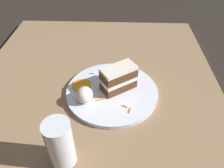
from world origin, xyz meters
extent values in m
plane|color=black|center=(0.00, 0.00, 0.00)|extent=(6.00, 6.00, 0.00)
cube|color=#846647|center=(0.00, 0.00, 0.02)|extent=(1.10, 0.88, 0.03)
cylinder|color=silver|center=(0.00, 0.06, 0.04)|extent=(0.31, 0.31, 0.01)
cube|color=#4C2D19|center=(-0.01, 0.08, 0.06)|extent=(0.11, 0.13, 0.03)
cube|color=silver|center=(-0.01, 0.08, 0.09)|extent=(0.11, 0.13, 0.02)
cube|color=#4C2D19|center=(-0.01, 0.08, 0.11)|extent=(0.11, 0.13, 0.03)
cube|color=silver|center=(-0.01, 0.08, 0.13)|extent=(0.11, 0.13, 0.01)
ellipsoid|color=silver|center=(0.05, -0.02, 0.07)|extent=(0.06, 0.05, 0.05)
cylinder|color=orange|center=(-0.02, -0.04, 0.05)|extent=(0.07, 0.07, 0.01)
cube|color=orange|center=(-0.09, -0.02, 0.05)|extent=(0.01, 0.02, 0.00)
cube|color=orange|center=(0.07, 0.10, 0.05)|extent=(0.01, 0.02, 0.00)
cube|color=orange|center=(0.05, 0.02, 0.05)|extent=(0.01, 0.02, 0.00)
cube|color=orange|center=(0.09, 0.12, 0.05)|extent=(0.02, 0.01, 0.00)
cube|color=orange|center=(0.04, 0.02, 0.05)|extent=(0.01, 0.01, 0.00)
cylinder|color=silver|center=(0.25, -0.05, 0.10)|extent=(0.07, 0.07, 0.14)
cylinder|color=silver|center=(0.25, -0.05, 0.06)|extent=(0.06, 0.06, 0.05)
camera|label=1|loc=(0.54, 0.08, 0.54)|focal=35.00mm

